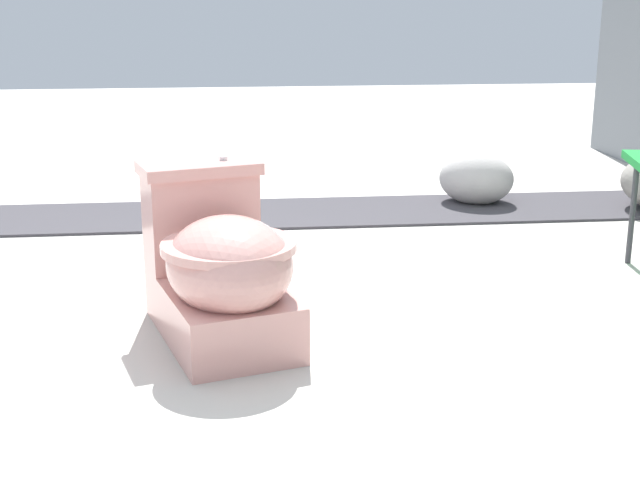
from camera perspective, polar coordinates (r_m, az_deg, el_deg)
name	(u,v)px	position (r m, az deg, el deg)	size (l,w,h in m)	color
ground_plane	(240,323)	(2.85, -5.14, -5.33)	(14.00, 14.00, 0.00)	beige
gravel_strip	(341,212)	(4.22, 1.34, 1.82)	(0.56, 8.00, 0.01)	#423F44
toilet	(221,269)	(2.67, -6.39, -1.84)	(0.71, 0.53, 0.52)	#E09E93
boulder_near	(476,179)	(4.43, 9.97, 3.89)	(0.36, 0.30, 0.25)	#B7B2AD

